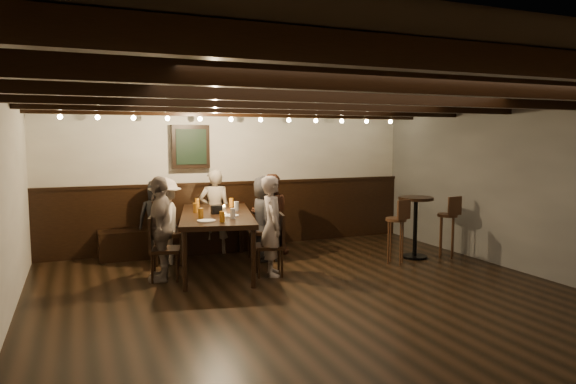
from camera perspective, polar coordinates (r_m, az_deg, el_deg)
name	(u,v)px	position (r m, az deg, el deg)	size (l,w,h in m)	color
room	(242,193)	(7.70, -5.15, -0.11)	(7.00, 7.00, 7.00)	black
dining_table	(217,218)	(7.44, -7.94, -2.87)	(1.44, 2.34, 0.82)	black
chair_left_near	(168,244)	(7.98, -13.19, -5.67)	(0.53, 0.53, 0.98)	black
chair_left_far	(164,260)	(7.11, -13.62, -7.41)	(0.47, 0.47, 0.86)	black
chair_right_near	(263,242)	(8.02, -2.81, -5.53)	(0.52, 0.52, 0.95)	black
chair_right_far	(270,256)	(7.15, -1.98, -7.17)	(0.47, 0.47, 0.85)	black
person_bench_left	(158,218)	(8.38, -14.28, -2.86)	(0.61, 0.40, 1.25)	#242426
person_bench_centre	(215,211)	(8.49, -8.14, -2.15)	(0.51, 0.33, 1.39)	gray
person_bench_right	(270,214)	(8.41, -1.97, -2.44)	(0.64, 0.50, 1.31)	brown
person_left_near	(165,221)	(7.92, -13.47, -3.15)	(0.84, 0.49, 1.31)	#9E9286
person_left_far	(161,228)	(7.03, -13.97, -3.95)	(0.82, 0.34, 1.40)	gray
person_right_near	(265,218)	(7.95, -2.61, -2.91)	(0.64, 0.42, 1.32)	#252527
person_right_far	(273,226)	(7.07, -1.73, -3.77)	(0.50, 0.33, 1.38)	#A5948B
pint_a	(197,203)	(8.11, -10.07, -1.19)	(0.07, 0.07, 0.14)	#BF7219
pint_b	(231,202)	(8.08, -6.32, -1.17)	(0.07, 0.07, 0.14)	#BF7219
pint_c	(195,208)	(7.52, -10.27, -1.76)	(0.07, 0.07, 0.14)	#BF7219
pint_d	(236,206)	(7.63, -5.75, -1.57)	(0.07, 0.07, 0.14)	silver
pint_e	(201,213)	(6.97, -9.66, -2.35)	(0.07, 0.07, 0.14)	#BF7219
pint_f	(233,214)	(6.89, -6.16, -2.40)	(0.07, 0.07, 0.14)	silver
pint_g	(222,217)	(6.63, -7.33, -2.74)	(0.07, 0.07, 0.14)	#BF7219
plate_near	(206,221)	(6.74, -9.06, -3.17)	(0.24, 0.24, 0.01)	white
plate_far	(230,216)	(7.14, -6.44, -2.61)	(0.24, 0.24, 0.01)	white
condiment_caddy	(217,210)	(7.37, -7.95, -1.95)	(0.15, 0.10, 0.12)	black
candle	(224,209)	(7.73, -7.13, -1.83)	(0.05, 0.05, 0.05)	beige
high_top_table	(415,218)	(8.33, 13.98, -2.82)	(0.55, 0.55, 0.97)	black
bar_stool_left	(396,240)	(7.93, 11.89, -5.21)	(0.33, 0.35, 0.99)	#371C11
bar_stool_right	(447,234)	(8.56, 17.26, -4.52)	(0.31, 0.33, 0.99)	#371C11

